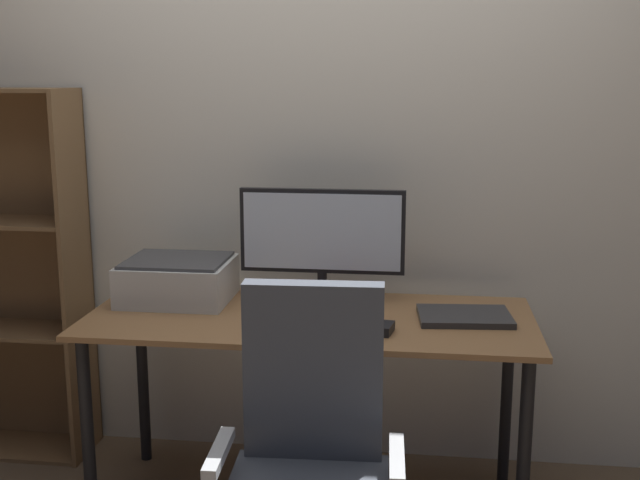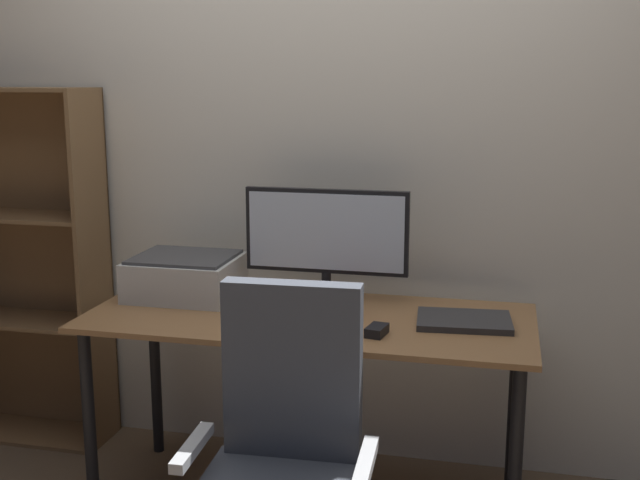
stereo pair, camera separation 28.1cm
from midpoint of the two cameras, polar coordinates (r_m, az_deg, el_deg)
back_wall at (r=3.22m, az=-2.02°, el=6.76°), size 6.40×0.10×2.60m
desk at (r=2.87m, az=-3.58°, el=-7.14°), size 1.59×0.67×0.74m
monitor at (r=2.96m, az=-2.56°, el=0.20°), size 0.62×0.20×0.43m
keyboard at (r=2.69m, az=-3.71°, el=-6.26°), size 0.29×0.12×0.02m
mouse at (r=2.64m, az=1.57°, el=-6.42°), size 0.07×0.10×0.03m
coffee_mug at (r=2.83m, az=-1.26°, el=-4.61°), size 0.10×0.08×0.09m
laptop at (r=2.81m, az=7.53°, el=-5.50°), size 0.34×0.26×0.02m
printer at (r=3.08m, az=-12.77°, el=-2.82°), size 0.40×0.34×0.16m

